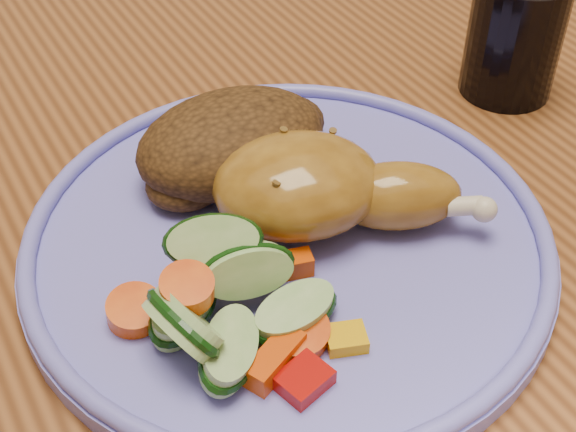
{
  "coord_description": "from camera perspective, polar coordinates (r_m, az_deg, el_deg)",
  "views": [
    {
      "loc": [
        -0.21,
        -0.4,
        1.07
      ],
      "look_at": [
        -0.05,
        -0.11,
        0.78
      ],
      "focal_mm": 50.0,
      "sensor_mm": 36.0,
      "label": 1
    }
  ],
  "objects": [
    {
      "name": "dining_table",
      "position": [
        0.61,
        -1.25,
        0.13
      ],
      "size": [
        0.9,
        1.4,
        0.75
      ],
      "color": "brown",
      "rests_on": "ground"
    },
    {
      "name": "chair_far",
      "position": [
        1.19,
        -16.18,
        11.57
      ],
      "size": [
        0.42,
        0.42,
        0.91
      ],
      "color": "#4C2D16",
      "rests_on": "ground"
    },
    {
      "name": "plate",
      "position": [
        0.46,
        0.0,
        -1.95
      ],
      "size": [
        0.3,
        0.3,
        0.01
      ],
      "primitive_type": "cylinder",
      "color": "#6F6CDB",
      "rests_on": "dining_table"
    },
    {
      "name": "plate_rim",
      "position": [
        0.45,
        0.0,
        -0.95
      ],
      "size": [
        0.3,
        0.3,
        0.01
      ],
      "primitive_type": "torus",
      "color": "#6F6CDB",
      "rests_on": "plate"
    },
    {
      "name": "chicken_leg",
      "position": [
        0.45,
        2.43,
        2.03
      ],
      "size": [
        0.15,
        0.12,
        0.05
      ],
      "color": "#9E6C21",
      "rests_on": "plate"
    },
    {
      "name": "rice_pilaf",
      "position": [
        0.48,
        -3.8,
        5.21
      ],
      "size": [
        0.13,
        0.09,
        0.05
      ],
      "color": "#472B11",
      "rests_on": "plate"
    },
    {
      "name": "vegetable_pile",
      "position": [
        0.39,
        -4.24,
        -6.31
      ],
      "size": [
        0.11,
        0.12,
        0.06
      ],
      "color": "#A50A05",
      "rests_on": "plate"
    },
    {
      "name": "drinking_glass",
      "position": [
        0.59,
        15.81,
        12.21
      ],
      "size": [
        0.07,
        0.07,
        0.09
      ],
      "primitive_type": "cylinder",
      "color": "black",
      "rests_on": "dining_table"
    }
  ]
}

